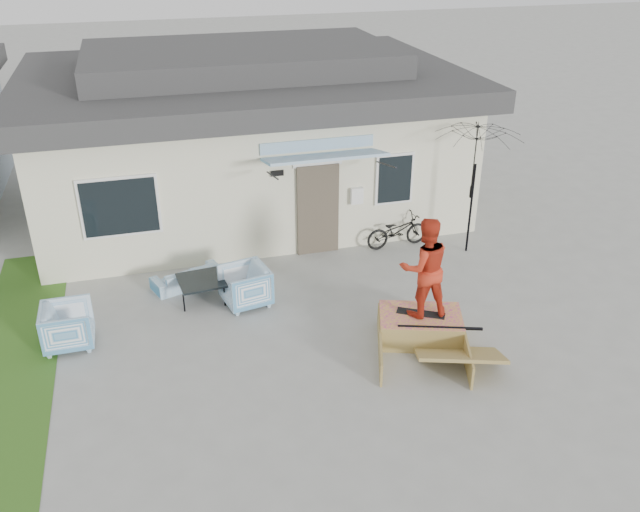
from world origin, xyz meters
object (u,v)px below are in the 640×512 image
object	(u,v)px
armchair_right	(245,284)
coffee_table	(202,289)
armchair_left	(68,324)
skater	(425,266)
bicycle	(397,227)
patio_umbrella	(474,179)
skateboard	(421,313)
skate_ramp	(420,327)
loveseat	(187,273)

from	to	relation	value
armchair_right	coffee_table	xyz separation A→B (m)	(-0.81, 0.43, -0.22)
armchair_left	skater	world-z (taller)	skater
armchair_left	coffee_table	size ratio (longest dim) A/B	0.99
bicycle	coffee_table	bearing A→B (deg)	99.67
coffee_table	patio_umbrella	xyz separation A→B (m)	(6.12, 0.52, 1.53)
coffee_table	bicycle	xyz separation A→B (m)	(4.66, 1.18, 0.27)
armchair_left	skater	distance (m)	6.40
skateboard	bicycle	bearing A→B (deg)	105.17
armchair_right	bicycle	size ratio (longest dim) A/B	0.58
skate_ramp	loveseat	bearing A→B (deg)	159.88
coffee_table	skate_ramp	world-z (taller)	skate_ramp
coffee_table	bicycle	world-z (taller)	bicycle
armchair_right	patio_umbrella	size ratio (longest dim) A/B	0.38
loveseat	skate_ramp	size ratio (longest dim) A/B	0.74
loveseat	skater	xyz separation A→B (m)	(3.90, -3.10, 1.19)
armchair_right	coffee_table	distance (m)	0.94
coffee_table	patio_umbrella	bearing A→B (deg)	4.87
armchair_left	skateboard	bearing A→B (deg)	-103.86
bicycle	skater	xyz separation A→B (m)	(-0.99, -3.63, 0.99)
coffee_table	skate_ramp	distance (m)	4.42
armchair_right	patio_umbrella	xyz separation A→B (m)	(5.31, 0.95, 1.31)
armchair_left	skate_ramp	bearing A→B (deg)	-104.31
skateboard	armchair_right	bearing A→B (deg)	175.06
armchair_right	patio_umbrella	world-z (taller)	patio_umbrella
armchair_right	skateboard	xyz separation A→B (m)	(2.85, -2.03, 0.08)
armchair_right	coffee_table	size ratio (longest dim) A/B	1.00
patio_umbrella	coffee_table	bearing A→B (deg)	-175.13
loveseat	coffee_table	distance (m)	0.69
loveseat	armchair_right	size ratio (longest dim) A/B	1.64
coffee_table	bicycle	size ratio (longest dim) A/B	0.59
skateboard	skater	distance (m)	0.96
bicycle	patio_umbrella	world-z (taller)	patio_umbrella
patio_umbrella	skateboard	size ratio (longest dim) A/B	2.68
loveseat	skateboard	xyz separation A→B (m)	(3.90, -3.10, 0.23)
bicycle	skater	size ratio (longest dim) A/B	0.82
coffee_table	bicycle	distance (m)	4.81
loveseat	skate_ramp	bearing A→B (deg)	121.55
bicycle	armchair_left	bearing A→B (deg)	102.36
armchair_left	skateboard	xyz separation A→B (m)	(6.14, -1.47, 0.08)
armchair_left	skate_ramp	size ratio (longest dim) A/B	0.45
bicycle	skate_ramp	size ratio (longest dim) A/B	0.77
bicycle	skateboard	bearing A→B (deg)	160.19
coffee_table	patio_umbrella	distance (m)	6.33
bicycle	skater	bearing A→B (deg)	160.19
loveseat	skater	bearing A→B (deg)	122.08
coffee_table	armchair_right	bearing A→B (deg)	-27.70
coffee_table	skate_ramp	size ratio (longest dim) A/B	0.45
coffee_table	skateboard	world-z (taller)	skateboard
loveseat	skateboard	size ratio (longest dim) A/B	1.68
armchair_right	skate_ramp	bearing A→B (deg)	42.66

